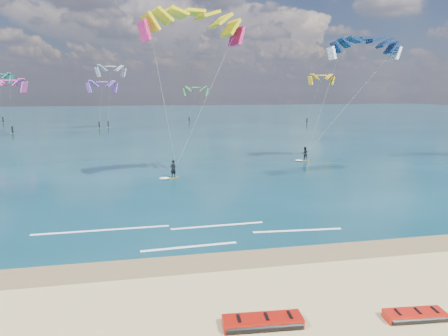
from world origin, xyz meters
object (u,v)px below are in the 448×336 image
(packed_kite_mid, at_px, (414,319))
(kitesurfer_main, at_px, (183,87))
(packed_kite_left, at_px, (262,326))
(kitesurfer_far, at_px, (335,95))

(packed_kite_mid, xyz_separation_m, kitesurfer_main, (-6.31, 23.77, 8.68))
(packed_kite_left, xyz_separation_m, kitesurfer_far, (17.23, 29.98, 7.86))
(packed_kite_left, bearing_deg, packed_kite_mid, -2.50)
(packed_kite_left, relative_size, packed_kite_mid, 1.28)
(kitesurfer_far, bearing_deg, packed_kite_left, -110.23)
(packed_kite_left, height_order, kitesurfer_far, kitesurfer_far)
(packed_kite_mid, height_order, kitesurfer_far, kitesurfer_far)
(packed_kite_mid, distance_m, kitesurfer_main, 26.08)
(packed_kite_mid, relative_size, kitesurfer_main, 0.15)
(kitesurfer_far, bearing_deg, packed_kite_mid, -100.90)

